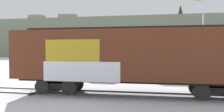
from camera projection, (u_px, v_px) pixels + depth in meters
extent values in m
plane|color=silver|center=(109.00, 94.00, 13.19)|extent=(260.00, 260.00, 0.00)
cube|color=#4C4742|center=(132.00, 97.00, 12.21)|extent=(60.00, 0.55, 0.08)
cube|color=#4C4742|center=(134.00, 92.00, 13.63)|extent=(60.00, 0.55, 0.08)
cube|color=#423323|center=(40.00, 91.00, 13.98)|extent=(0.26, 2.50, 0.07)
cube|color=#5B2B19|center=(133.00, 54.00, 12.85)|extent=(14.15, 3.20, 2.82)
cube|color=#2D2823|center=(133.00, 29.00, 12.80)|extent=(13.42, 0.50, 0.24)
cube|color=#B2931E|center=(72.00, 54.00, 11.88)|extent=(3.11, 0.05, 1.55)
cube|color=silver|center=(81.00, 72.00, 11.82)|extent=(4.36, 0.06, 1.10)
cube|color=black|center=(133.00, 80.00, 12.89)|extent=(13.86, 1.80, 0.20)
cube|color=black|center=(60.00, 84.00, 13.72)|extent=(2.11, 1.41, 0.36)
cylinder|color=black|center=(42.00, 87.00, 13.17)|extent=(0.92, 0.13, 0.92)
cylinder|color=black|center=(53.00, 83.00, 14.58)|extent=(0.92, 0.13, 0.92)
cylinder|color=black|center=(69.00, 88.00, 12.86)|extent=(0.92, 0.13, 0.92)
cylinder|color=black|center=(77.00, 84.00, 14.28)|extent=(0.92, 0.13, 0.92)
cube|color=black|center=(215.00, 89.00, 12.09)|extent=(2.11, 1.41, 0.36)
cylinder|color=black|center=(202.00, 92.00, 11.53)|extent=(0.92, 0.13, 0.92)
cylinder|color=black|center=(196.00, 87.00, 12.95)|extent=(0.92, 0.13, 0.92)
cylinder|color=silver|center=(203.00, 34.00, 23.06)|extent=(0.12, 0.12, 8.77)
cube|color=slate|center=(146.00, 40.00, 88.37)|extent=(151.39, 42.28, 13.48)
cube|color=#9E9384|center=(37.00, 18.00, 83.33)|extent=(5.61, 4.87, 2.34)
cube|color=#9E9384|center=(68.00, 18.00, 81.00)|extent=(7.01, 4.47, 2.28)
cone|color=#193D23|center=(180.00, 11.00, 72.08)|extent=(2.05, 2.05, 4.10)
cube|color=navy|center=(97.00, 71.00, 20.40)|extent=(4.32, 1.97, 0.73)
cube|color=#2D333D|center=(94.00, 64.00, 20.43)|extent=(1.99, 1.67, 0.69)
cylinder|color=black|center=(114.00, 74.00, 20.86)|extent=(0.65, 0.26, 0.64)
cylinder|color=black|center=(109.00, 76.00, 19.26)|extent=(0.65, 0.26, 0.64)
cylinder|color=black|center=(85.00, 74.00, 21.55)|extent=(0.65, 0.26, 0.64)
cylinder|color=black|center=(79.00, 76.00, 19.95)|extent=(0.65, 0.26, 0.64)
cube|color=#B7BABF|center=(161.00, 73.00, 19.04)|extent=(4.54, 1.79, 0.61)
cube|color=#2D333D|center=(159.00, 66.00, 19.07)|extent=(2.33, 1.59, 0.62)
cylinder|color=black|center=(178.00, 76.00, 19.56)|extent=(0.64, 0.23, 0.64)
cylinder|color=black|center=(180.00, 78.00, 17.94)|extent=(0.64, 0.23, 0.64)
cylinder|color=black|center=(144.00, 75.00, 20.16)|extent=(0.64, 0.23, 0.64)
cylinder|color=black|center=(143.00, 78.00, 18.55)|extent=(0.64, 0.23, 0.64)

